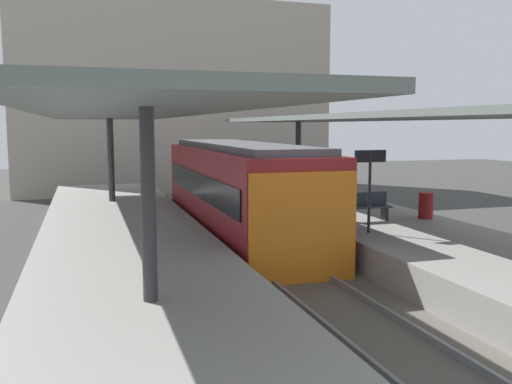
# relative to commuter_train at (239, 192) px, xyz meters

# --- Properties ---
(ground_plane) EXTENTS (80.00, 80.00, 0.00)m
(ground_plane) POSITION_rel_commuter_train_xyz_m (0.00, -3.27, -1.73)
(ground_plane) COLOR #383835
(platform_left) EXTENTS (4.40, 28.00, 1.00)m
(platform_left) POSITION_rel_commuter_train_xyz_m (-3.80, -3.27, -1.23)
(platform_left) COLOR gray
(platform_left) RESTS_ON ground_plane
(platform_right) EXTENTS (4.40, 28.00, 1.00)m
(platform_right) POSITION_rel_commuter_train_xyz_m (3.80, -3.27, -1.23)
(platform_right) COLOR gray
(platform_right) RESTS_ON ground_plane
(track_ballast) EXTENTS (3.20, 28.00, 0.20)m
(track_ballast) POSITION_rel_commuter_train_xyz_m (0.00, -3.27, -1.63)
(track_ballast) COLOR #59544C
(track_ballast) RESTS_ON ground_plane
(rail_near_side) EXTENTS (0.08, 28.00, 0.14)m
(rail_near_side) POSITION_rel_commuter_train_xyz_m (-0.72, -3.27, -1.46)
(rail_near_side) COLOR slate
(rail_near_side) RESTS_ON track_ballast
(rail_far_side) EXTENTS (0.08, 28.00, 0.14)m
(rail_far_side) POSITION_rel_commuter_train_xyz_m (0.72, -3.27, -1.46)
(rail_far_side) COLOR slate
(rail_far_side) RESTS_ON track_ballast
(commuter_train) EXTENTS (2.78, 11.00, 3.10)m
(commuter_train) POSITION_rel_commuter_train_xyz_m (0.00, 0.00, 0.00)
(commuter_train) COLOR maroon
(commuter_train) RESTS_ON track_ballast
(canopy_left) EXTENTS (4.18, 21.00, 3.30)m
(canopy_left) POSITION_rel_commuter_train_xyz_m (-3.80, -1.87, 2.45)
(canopy_left) COLOR #333335
(canopy_left) RESTS_ON platform_left
(canopy_right) EXTENTS (4.18, 21.00, 3.19)m
(canopy_right) POSITION_rel_commuter_train_xyz_m (3.80, -1.87, 2.34)
(canopy_right) COLOR #333335
(canopy_right) RESTS_ON platform_right
(platform_bench) EXTENTS (1.40, 0.41, 0.86)m
(platform_bench) POSITION_rel_commuter_train_xyz_m (3.31, -2.42, -0.26)
(platform_bench) COLOR black
(platform_bench) RESTS_ON platform_right
(platform_sign) EXTENTS (0.90, 0.08, 2.21)m
(platform_sign) POSITION_rel_commuter_train_xyz_m (2.43, -4.12, 0.90)
(platform_sign) COLOR #262628
(platform_sign) RESTS_ON platform_right
(litter_bin) EXTENTS (0.44, 0.44, 0.80)m
(litter_bin) POSITION_rel_commuter_train_xyz_m (5.25, -2.57, -0.33)
(litter_bin) COLOR maroon
(litter_bin) RESTS_ON platform_right
(passenger_near_bench) EXTENTS (0.36, 0.36, 1.72)m
(passenger_near_bench) POSITION_rel_commuter_train_xyz_m (4.73, 3.25, 0.17)
(passenger_near_bench) COLOR navy
(passenger_near_bench) RESTS_ON platform_right
(station_building_backdrop) EXTENTS (18.00, 6.00, 11.00)m
(station_building_backdrop) POSITION_rel_commuter_train_xyz_m (0.50, 16.73, 3.77)
(station_building_backdrop) COLOR #A89E8E
(station_building_backdrop) RESTS_ON ground_plane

